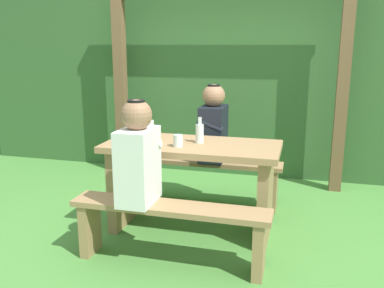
{
  "coord_description": "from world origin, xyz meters",
  "views": [
    {
      "loc": [
        0.85,
        -3.15,
        1.52
      ],
      "look_at": [
        0.0,
        0.0,
        0.74
      ],
      "focal_mm": 39.08,
      "sensor_mm": 36.0,
      "label": 1
    }
  ],
  "objects_px": {
    "bench_near": "(170,222)",
    "person_white_shirt": "(138,156)",
    "picnic_table": "(192,172)",
    "drinking_glass": "(178,141)",
    "person_black_coat": "(213,126)",
    "bottle_left": "(200,133)",
    "bench_far": "(208,173)",
    "bottle_right": "(150,130)"
  },
  "relations": [
    {
      "from": "bottle_left",
      "to": "bottle_right",
      "type": "height_order",
      "value": "bottle_right"
    },
    {
      "from": "bottle_left",
      "to": "bottle_right",
      "type": "bearing_deg",
      "value": -171.48
    },
    {
      "from": "picnic_table",
      "to": "person_white_shirt",
      "type": "relative_size",
      "value": 1.95
    },
    {
      "from": "picnic_table",
      "to": "bench_far",
      "type": "xyz_separation_m",
      "value": [
        0.0,
        0.59,
        -0.19
      ]
    },
    {
      "from": "drinking_glass",
      "to": "bench_far",
      "type": "bearing_deg",
      "value": 83.92
    },
    {
      "from": "drinking_glass",
      "to": "picnic_table",
      "type": "bearing_deg",
      "value": 59.79
    },
    {
      "from": "bench_far",
      "to": "person_black_coat",
      "type": "xyz_separation_m",
      "value": [
        0.05,
        -0.0,
        0.46
      ]
    },
    {
      "from": "drinking_glass",
      "to": "bottle_left",
      "type": "distance_m",
      "value": 0.22
    },
    {
      "from": "person_black_coat",
      "to": "bottle_right",
      "type": "bearing_deg",
      "value": -122.69
    },
    {
      "from": "person_white_shirt",
      "to": "bottle_left",
      "type": "height_order",
      "value": "person_white_shirt"
    },
    {
      "from": "bench_near",
      "to": "drinking_glass",
      "type": "height_order",
      "value": "drinking_glass"
    },
    {
      "from": "person_black_coat",
      "to": "drinking_glass",
      "type": "bearing_deg",
      "value": -99.72
    },
    {
      "from": "picnic_table",
      "to": "bottle_right",
      "type": "xyz_separation_m",
      "value": [
        -0.35,
        -0.02,
        0.34
      ]
    },
    {
      "from": "person_white_shirt",
      "to": "person_black_coat",
      "type": "relative_size",
      "value": 1.0
    },
    {
      "from": "bench_near",
      "to": "person_white_shirt",
      "type": "xyz_separation_m",
      "value": [
        -0.22,
        0.0,
        0.46
      ]
    },
    {
      "from": "bench_far",
      "to": "person_white_shirt",
      "type": "xyz_separation_m",
      "value": [
        -0.22,
        -1.18,
        0.46
      ]
    },
    {
      "from": "bench_far",
      "to": "person_white_shirt",
      "type": "relative_size",
      "value": 1.95
    },
    {
      "from": "bench_far",
      "to": "person_black_coat",
      "type": "height_order",
      "value": "person_black_coat"
    },
    {
      "from": "drinking_glass",
      "to": "bottle_right",
      "type": "xyz_separation_m",
      "value": [
        -0.27,
        0.11,
        0.05
      ]
    },
    {
      "from": "person_black_coat",
      "to": "bottle_left",
      "type": "distance_m",
      "value": 0.56
    },
    {
      "from": "bench_near",
      "to": "bench_far",
      "type": "relative_size",
      "value": 1.0
    },
    {
      "from": "bench_near",
      "to": "person_white_shirt",
      "type": "height_order",
      "value": "person_white_shirt"
    },
    {
      "from": "person_white_shirt",
      "to": "bottle_right",
      "type": "xyz_separation_m",
      "value": [
        -0.12,
        0.56,
        0.07
      ]
    },
    {
      "from": "picnic_table",
      "to": "bench_far",
      "type": "height_order",
      "value": "picnic_table"
    },
    {
      "from": "person_black_coat",
      "to": "bottle_left",
      "type": "xyz_separation_m",
      "value": [
        0.01,
        -0.55,
        0.05
      ]
    },
    {
      "from": "person_black_coat",
      "to": "bench_far",
      "type": "bearing_deg",
      "value": 175.9
    },
    {
      "from": "bench_near",
      "to": "person_black_coat",
      "type": "xyz_separation_m",
      "value": [
        0.05,
        1.18,
        0.46
      ]
    },
    {
      "from": "person_white_shirt",
      "to": "bottle_right",
      "type": "height_order",
      "value": "person_white_shirt"
    },
    {
      "from": "person_white_shirt",
      "to": "drinking_glass",
      "type": "xyz_separation_m",
      "value": [
        0.15,
        0.46,
        0.01
      ]
    },
    {
      "from": "person_white_shirt",
      "to": "bottle_right",
      "type": "bearing_deg",
      "value": 102.4
    },
    {
      "from": "bottle_left",
      "to": "bench_near",
      "type": "bearing_deg",
      "value": -94.9
    },
    {
      "from": "bench_far",
      "to": "drinking_glass",
      "type": "relative_size",
      "value": 14.82
    },
    {
      "from": "person_white_shirt",
      "to": "person_black_coat",
      "type": "xyz_separation_m",
      "value": [
        0.27,
        1.18,
        0.0
      ]
    },
    {
      "from": "bottle_left",
      "to": "bottle_right",
      "type": "distance_m",
      "value": 0.41
    },
    {
      "from": "bottle_right",
      "to": "bench_far",
      "type": "bearing_deg",
      "value": 60.61
    },
    {
      "from": "picnic_table",
      "to": "person_black_coat",
      "type": "distance_m",
      "value": 0.65
    },
    {
      "from": "bench_near",
      "to": "person_black_coat",
      "type": "height_order",
      "value": "person_black_coat"
    },
    {
      "from": "bench_near",
      "to": "drinking_glass",
      "type": "relative_size",
      "value": 14.82
    },
    {
      "from": "person_white_shirt",
      "to": "person_black_coat",
      "type": "distance_m",
      "value": 1.21
    },
    {
      "from": "bench_far",
      "to": "person_black_coat",
      "type": "relative_size",
      "value": 1.95
    },
    {
      "from": "bench_near",
      "to": "person_black_coat",
      "type": "distance_m",
      "value": 1.27
    },
    {
      "from": "picnic_table",
      "to": "drinking_glass",
      "type": "bearing_deg",
      "value": -120.21
    }
  ]
}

